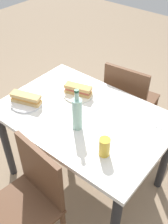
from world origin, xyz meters
TOP-DOWN VIEW (x-y plane):
  - ground_plane at (0.00, 0.00)m, footprint 8.00×8.00m
  - dining_table at (0.00, 0.00)m, footprint 1.17×0.81m
  - chair_far at (0.01, 0.60)m, footprint 0.44×0.44m
  - chair_near at (0.07, -0.60)m, footprint 0.44×0.44m
  - plate_near at (-0.40, -0.17)m, footprint 0.23×0.23m
  - baguette_sandwich_near at (-0.40, -0.17)m, footprint 0.23×0.14m
  - knife_near at (-0.42, -0.12)m, footprint 0.18×0.03m
  - plate_far at (-0.18, 0.15)m, footprint 0.23×0.23m
  - baguette_sandwich_far at (-0.18, 0.15)m, footprint 0.21×0.12m
  - knife_far at (-0.20, 0.19)m, footprint 0.18×0.03m
  - water_bottle at (0.05, -0.13)m, footprint 0.06×0.06m
  - beer_glass at (0.32, -0.20)m, footprint 0.07×0.07m
  - paper_napkin at (0.43, 0.26)m, footprint 0.16×0.16m

SIDE VIEW (x-z plane):
  - ground_plane at x=0.00m, z-range 0.00..0.00m
  - chair_far at x=0.01m, z-range 0.06..0.93m
  - chair_near at x=0.07m, z-range 0.06..0.93m
  - dining_table at x=0.00m, z-range 0.26..0.99m
  - paper_napkin at x=0.43m, z-range 0.73..0.74m
  - plate_near at x=-0.40m, z-range 0.73..0.75m
  - plate_far at x=-0.18m, z-range 0.73..0.75m
  - knife_near at x=-0.42m, z-range 0.75..0.76m
  - knife_far at x=-0.20m, z-range 0.75..0.76m
  - baguette_sandwich_near at x=-0.40m, z-range 0.75..0.82m
  - baguette_sandwich_far at x=-0.18m, z-range 0.75..0.82m
  - beer_glass at x=0.32m, z-range 0.73..0.85m
  - water_bottle at x=0.05m, z-range 0.70..1.00m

